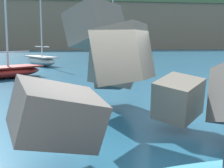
% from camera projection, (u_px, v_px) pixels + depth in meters
% --- Properties ---
extents(ground_plane, '(400.00, 400.00, 0.00)m').
position_uv_depth(ground_plane, '(103.00, 159.00, 6.05)').
color(ground_plane, '#235B7A').
extents(breakwater_jetty, '(32.19, 8.21, 3.35)m').
position_uv_depth(breakwater_jetty, '(78.00, 79.00, 8.21)').
color(breakwater_jetty, '#605B56').
rests_on(breakwater_jetty, ground).
extents(boat_near_centre, '(5.29, 4.96, 5.96)m').
position_uv_depth(boat_near_centre, '(3.00, 72.00, 18.99)').
color(boat_near_centre, maroon).
rests_on(boat_near_centre, ground).
extents(boat_near_right, '(3.77, 5.63, 7.31)m').
position_uv_depth(boat_near_right, '(41.00, 60.00, 28.87)').
color(boat_near_right, beige).
rests_on(boat_near_right, ground).
extents(boat_mid_left, '(4.07, 5.45, 6.65)m').
position_uv_depth(boat_mid_left, '(111.00, 58.00, 33.49)').
color(boat_mid_left, '#EAC64C').
rests_on(boat_mid_left, ground).
extents(mooring_buoy_inner, '(0.44, 0.44, 0.44)m').
position_uv_depth(mooring_buoy_inner, '(97.00, 57.00, 41.10)').
color(mooring_buoy_inner, '#E54C1E').
rests_on(mooring_buoy_inner, ground).
extents(headland_bluff, '(92.73, 34.55, 13.51)m').
position_uv_depth(headland_bluff, '(119.00, 26.00, 96.97)').
color(headland_bluff, '#847056').
rests_on(headland_bluff, ground).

